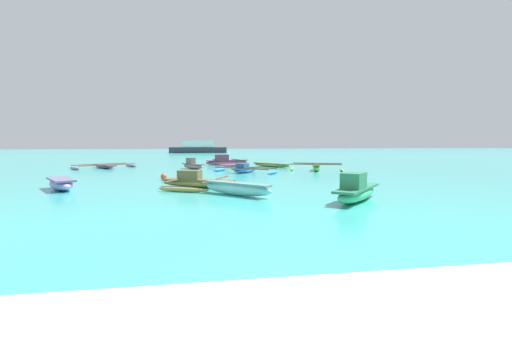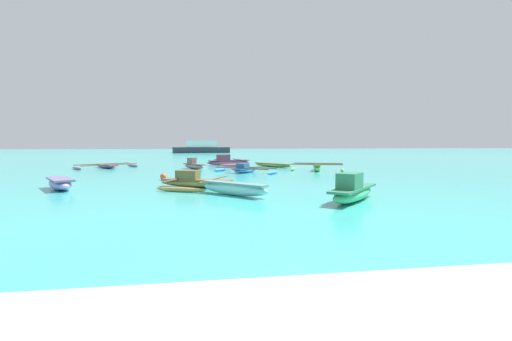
{
  "view_description": "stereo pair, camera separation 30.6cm",
  "coord_description": "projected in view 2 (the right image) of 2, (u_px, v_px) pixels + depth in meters",
  "views": [
    {
      "loc": [
        -1.29,
        -3.47,
        1.97
      ],
      "look_at": [
        2.23,
        17.77,
        0.25
      ],
      "focal_mm": 24.0,
      "sensor_mm": 36.0,
      "label": 1
    },
    {
      "loc": [
        -0.99,
        -3.52,
        1.97
      ],
      "look_at": [
        2.23,
        17.77,
        0.25
      ],
      "focal_mm": 24.0,
      "sensor_mm": 36.0,
      "label": 2
    }
  ],
  "objects": [
    {
      "name": "moored_boat_9",
      "position": [
        106.0,
        166.0,
        27.16
      ],
      "size": [
        4.83,
        4.3,
        0.34
      ],
      "rotation": [
        0.0,
        0.0,
        -0.92
      ],
      "color": "gray",
      "rests_on": "ground_plane"
    },
    {
      "name": "moored_boat_7",
      "position": [
        234.0,
        188.0,
        12.95
      ],
      "size": [
        2.53,
        2.55,
        0.48
      ],
      "rotation": [
        0.0,
        0.0,
        -0.79
      ],
      "color": "#8CE7E4",
      "rests_on": "ground_plane"
    },
    {
      "name": "distant_ferry",
      "position": [
        202.0,
        148.0,
        70.69
      ],
      "size": [
        11.56,
        2.54,
        2.54
      ],
      "color": "#2D333D",
      "rests_on": "ground_plane"
    },
    {
      "name": "moored_boat_3",
      "position": [
        273.0,
        165.0,
        28.55
      ],
      "size": [
        2.96,
        3.66,
        0.32
      ],
      "rotation": [
        0.0,
        0.0,
        -0.94
      ],
      "color": "#9EBA54",
      "rests_on": "ground_plane"
    },
    {
      "name": "moored_boat_1",
      "position": [
        194.0,
        165.0,
        26.31
      ],
      "size": [
        1.86,
        2.38,
        0.86
      ],
      "rotation": [
        0.0,
        0.0,
        -0.97
      ],
      "color": "tan",
      "rests_on": "ground_plane"
    },
    {
      "name": "moored_boat_5",
      "position": [
        245.0,
        169.0,
        22.94
      ],
      "size": [
        4.25,
        4.05,
        0.64
      ],
      "rotation": [
        0.0,
        0.0,
        0.83
      ],
      "color": "#3787D9",
      "rests_on": "ground_plane"
    },
    {
      "name": "moored_boat_2",
      "position": [
        196.0,
        182.0,
        15.32
      ],
      "size": [
        3.5,
        3.91,
        0.76
      ],
      "rotation": [
        0.0,
        0.0,
        -0.41
      ],
      "color": "#A08D45",
      "rests_on": "ground_plane"
    },
    {
      "name": "moored_boat_4",
      "position": [
        353.0,
        191.0,
        11.61
      ],
      "size": [
        2.79,
        2.96,
        0.99
      ],
      "rotation": [
        0.0,
        0.0,
        0.83
      ],
      "color": "#39C37E",
      "rests_on": "ground_plane"
    },
    {
      "name": "moored_boat_0",
      "position": [
        60.0,
        183.0,
        14.58
      ],
      "size": [
        1.91,
        2.5,
        0.48
      ],
      "rotation": [
        0.0,
        0.0,
        -1.05
      ],
      "color": "#AB96E3",
      "rests_on": "ground_plane"
    },
    {
      "name": "ground_plane",
      "position": [
        297.0,
        322.0,
        3.77
      ],
      "size": [
        240.0,
        240.0,
        0.0
      ],
      "color": "#38ADA8"
    },
    {
      "name": "mooring_buoy_1",
      "position": [
        163.0,
        176.0,
        18.56
      ],
      "size": [
        0.34,
        0.34,
        0.34
      ],
      "color": "#E54C2D",
      "rests_on": "ground_plane"
    },
    {
      "name": "moored_boat_8",
      "position": [
        318.0,
        167.0,
        24.55
      ],
      "size": [
        4.16,
        3.15,
        0.53
      ],
      "rotation": [
        0.0,
        0.0,
        1.2
      ],
      "color": "#68B94F",
      "rests_on": "ground_plane"
    },
    {
      "name": "moored_boat_6",
      "position": [
        228.0,
        162.0,
        30.9
      ],
      "size": [
        4.1,
        3.77,
        0.95
      ],
      "rotation": [
        0.0,
        0.0,
        0.27
      ],
      "color": "#B0537D",
      "rests_on": "ground_plane"
    }
  ]
}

